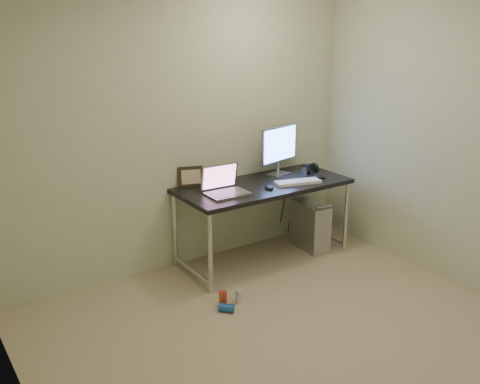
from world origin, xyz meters
name	(u,v)px	position (x,y,z in m)	size (l,w,h in m)	color
floor	(309,349)	(0.00, 0.00, 0.00)	(3.50, 3.50, 0.00)	tan
wall_back	(183,131)	(0.00, 1.75, 1.25)	(3.50, 0.02, 2.50)	beige
wall_left	(24,236)	(-1.75, 0.00, 1.25)	(0.02, 3.50, 2.50)	beige
desk	(264,192)	(0.63, 1.40, 0.67)	(1.62, 0.71, 0.75)	black
tower_computer	(310,225)	(1.17, 1.35, 0.24)	(0.25, 0.47, 0.50)	#B5B5BA
cable_a	(284,201)	(1.12, 1.70, 0.40)	(0.01, 0.01, 0.70)	black
cable_b	(292,202)	(1.21, 1.68, 0.38)	(0.01, 0.01, 0.72)	black
can_red	(223,299)	(-0.17, 0.84, 0.06)	(0.07, 0.07, 0.12)	#BB3D20
can_white	(239,296)	(-0.04, 0.82, 0.06)	(0.06, 0.06, 0.11)	silver
can_blue	(226,308)	(-0.20, 0.75, 0.03)	(0.07, 0.07, 0.12)	#1A4FAB
laptop	(224,187)	(0.17, 1.35, 0.81)	(0.36, 0.30, 0.25)	#AAA9B1
monitor	(279,146)	(0.94, 1.57, 1.03)	(0.51, 0.20, 0.48)	#AAA9B1
keyboard	(298,182)	(0.90, 1.23, 0.76)	(0.43, 0.14, 0.03)	white
mouse_right	(320,176)	(1.19, 1.25, 0.77)	(0.08, 0.12, 0.04)	black
mouse_left	(269,187)	(0.57, 1.24, 0.77)	(0.07, 0.11, 0.04)	black
headphones	(310,169)	(1.25, 1.46, 0.78)	(0.17, 0.10, 0.11)	black
picture_frame	(191,177)	(0.03, 1.70, 0.84)	(0.23, 0.03, 0.18)	black
webcam	(210,175)	(0.20, 1.64, 0.85)	(0.05, 0.04, 0.13)	silver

